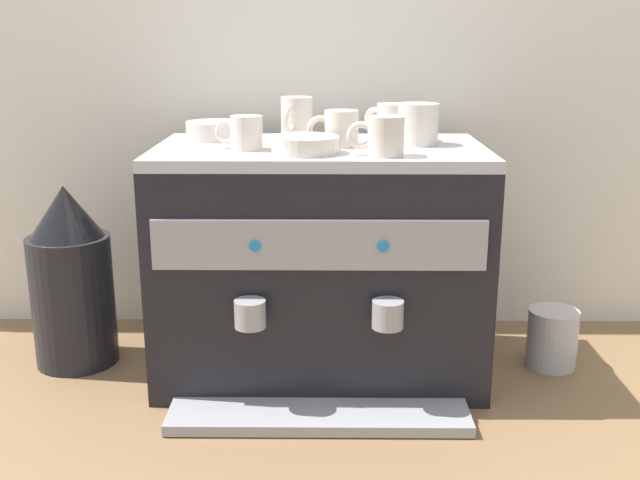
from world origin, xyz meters
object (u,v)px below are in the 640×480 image
ceramic_cup_1 (384,136)px  ceramic_bowl_1 (306,145)px  ceramic_cup_0 (245,133)px  ceramic_cup_2 (391,120)px  ceramic_cup_3 (418,124)px  coffee_grinder (71,280)px  milk_pitcher (552,338)px  ceramic_cup_4 (296,118)px  espresso_machine (320,262)px  ceramic_cup_5 (339,128)px  ceramic_bowl_0 (214,131)px

ceramic_cup_1 → ceramic_bowl_1: ceramic_cup_1 is taller
ceramic_bowl_1 → ceramic_cup_0: bearing=161.2°
ceramic_cup_2 → ceramic_cup_3: 0.11m
coffee_grinder → milk_pitcher: size_ratio=3.09×
ceramic_cup_1 → ceramic_cup_4: bearing=126.6°
ceramic_cup_0 → espresso_machine: bearing=18.3°
ceramic_cup_3 → coffee_grinder: bearing=179.8°
ceramic_cup_2 → ceramic_cup_3: bearing=-66.8°
ceramic_cup_0 → ceramic_bowl_1: ceramic_cup_0 is taller
coffee_grinder → ceramic_bowl_1: bearing=-13.0°
ceramic_bowl_1 → coffee_grinder: bearing=167.0°
ceramic_cup_1 → ceramic_cup_5: size_ratio=1.00×
ceramic_cup_1 → ceramic_cup_2: size_ratio=1.09×
ceramic_cup_0 → ceramic_bowl_0: (-0.08, 0.14, -0.01)m
ceramic_cup_3 → ceramic_bowl_1: (-0.22, -0.11, -0.03)m
ceramic_cup_2 → coffee_grinder: bearing=-171.5°
ceramic_cup_5 → ceramic_bowl_1: 0.10m
ceramic_cup_1 → ceramic_cup_4: (-0.16, 0.22, 0.01)m
espresso_machine → ceramic_bowl_0: bearing=157.2°
ceramic_cup_0 → ceramic_bowl_0: ceramic_cup_0 is taller
ceramic_cup_1 → ceramic_cup_3: bearing=61.3°
espresso_machine → ceramic_cup_1: 0.32m
ceramic_cup_0 → coffee_grinder: size_ratio=0.24×
ceramic_bowl_1 → coffee_grinder: (-0.49, 0.11, -0.30)m
ceramic_cup_0 → milk_pitcher: 0.77m
ceramic_bowl_0 → ceramic_bowl_1: (0.19, -0.18, -0.00)m
ceramic_cup_1 → ceramic_cup_5: ceramic_cup_1 is taller
ceramic_cup_2 → ceramic_bowl_1: bearing=-129.1°
coffee_grinder → ceramic_cup_1: bearing=-12.9°
espresso_machine → ceramic_cup_1: (0.11, -0.12, 0.27)m
ceramic_cup_2 → ceramic_bowl_1: (-0.17, -0.21, -0.02)m
ceramic_bowl_0 → ceramic_cup_1: bearing=-32.2°
ceramic_cup_0 → ceramic_bowl_1: bearing=-18.8°
ceramic_cup_3 → ceramic_cup_2: bearing=113.2°
ceramic_cup_3 → ceramic_cup_4: size_ratio=1.13×
ceramic_cup_0 → ceramic_cup_3: ceramic_cup_3 is taller
espresso_machine → ceramic_bowl_0: (-0.22, 0.09, 0.25)m
ceramic_bowl_0 → ceramic_bowl_1: size_ratio=0.92×
ceramic_cup_4 → coffee_grinder: (-0.47, -0.08, -0.33)m
ceramic_cup_5 → ceramic_bowl_0: (-0.25, 0.10, -0.02)m
ceramic_cup_1 → ceramic_cup_3: size_ratio=0.84×
ceramic_cup_3 → ceramic_cup_5: size_ratio=1.19×
ceramic_cup_5 → ceramic_bowl_1: (-0.06, -0.08, -0.02)m
ceramic_bowl_0 → coffee_grinder: 0.43m
ceramic_cup_1 → ceramic_bowl_1: size_ratio=0.82×
milk_pitcher → ceramic_bowl_0: bearing=173.7°
ceramic_bowl_1 → ceramic_cup_4: bearing=97.4°
ceramic_bowl_0 → coffee_grinder: (-0.30, -0.06, -0.30)m
ceramic_cup_2 → ceramic_cup_4: ceramic_cup_4 is taller
ceramic_bowl_1 → coffee_grinder: ceramic_bowl_1 is taller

